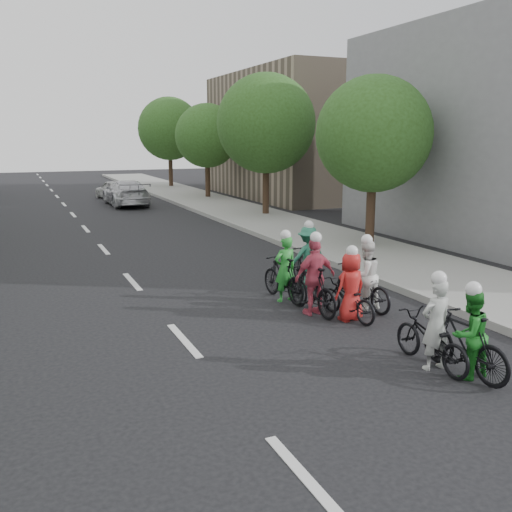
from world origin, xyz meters
TOP-DOWN VIEW (x-y plane):
  - ground at (0.00, 0.00)m, footprint 120.00×120.00m
  - sidewalk_right at (8.00, 10.00)m, footprint 4.00×80.00m
  - curb_right at (6.05, 10.00)m, footprint 0.18×80.00m
  - bldg_se at (16.00, 24.00)m, footprint 10.00×14.00m
  - tree_r_0 at (8.80, 6.60)m, footprint 4.00×4.00m
  - tree_r_1 at (8.80, 15.60)m, footprint 4.80×4.80m
  - tree_r_2 at (8.80, 24.60)m, footprint 4.00×4.00m
  - tree_r_3 at (8.80, 33.60)m, footprint 4.80×4.80m
  - cyclist_0 at (3.14, 0.52)m, footprint 1.04×1.86m
  - cyclist_1 at (4.16, 2.68)m, footprint 1.08×1.74m
  - cyclist_2 at (3.64, -0.15)m, footprint 0.82×1.73m
  - cyclist_3 at (3.51, -2.95)m, footprint 0.65×1.80m
  - cyclist_4 at (4.39, 0.42)m, footprint 0.82×1.95m
  - cyclist_5 at (3.78, -3.46)m, footprint 0.76×1.85m
  - cyclist_6 at (3.01, 1.75)m, footprint 0.68×1.83m
  - follow_car_lead at (3.28, 23.00)m, footprint 2.12×5.07m
  - follow_car_trail at (3.22, 26.75)m, footprint 2.09×3.85m

SIDE VIEW (x-z plane):
  - ground at x=0.00m, z-range 0.00..0.00m
  - sidewalk_right at x=8.00m, z-range 0.00..0.15m
  - curb_right at x=6.05m, z-range 0.00..0.18m
  - cyclist_3 at x=3.51m, z-range -0.30..1.42m
  - cyclist_2 at x=3.64m, z-range -0.26..1.39m
  - cyclist_6 at x=3.01m, z-range -0.25..1.49m
  - cyclist_4 at x=4.39m, z-range -0.25..1.49m
  - follow_car_trail at x=3.22m, z-range 0.00..1.24m
  - cyclist_5 at x=3.78m, z-range -0.19..1.44m
  - cyclist_1 at x=4.16m, z-range -0.20..1.57m
  - cyclist_0 at x=3.14m, z-range -0.25..1.62m
  - follow_car_lead at x=3.28m, z-range 0.00..1.46m
  - tree_r_0 at x=8.80m, z-range 0.98..6.95m
  - tree_r_2 at x=8.80m, z-range 0.98..6.95m
  - bldg_se at x=16.00m, z-range 0.00..8.00m
  - tree_r_1 at x=8.80m, z-range 1.05..7.98m
  - tree_r_3 at x=8.80m, z-range 1.05..7.98m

